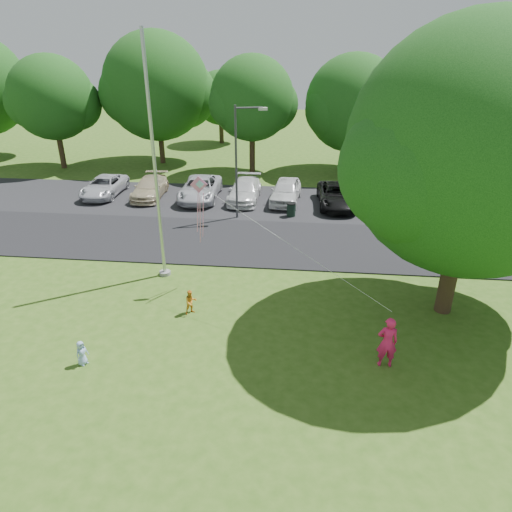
# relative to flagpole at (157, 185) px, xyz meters

# --- Properties ---
(ground) EXTENTS (120.00, 120.00, 0.00)m
(ground) POSITION_rel_flagpole_xyz_m (3.50, -5.00, -4.17)
(ground) COLOR #335716
(ground) RESTS_ON ground
(park_road) EXTENTS (60.00, 6.00, 0.06)m
(park_road) POSITION_rel_flagpole_xyz_m (3.50, 4.00, -4.14)
(park_road) COLOR black
(park_road) RESTS_ON ground
(parking_strip) EXTENTS (42.00, 7.00, 0.06)m
(parking_strip) POSITION_rel_flagpole_xyz_m (3.50, 10.50, -4.14)
(parking_strip) COLOR black
(parking_strip) RESTS_ON ground
(flagpole) EXTENTS (0.50, 0.50, 10.00)m
(flagpole) POSITION_rel_flagpole_xyz_m (0.00, 0.00, 0.00)
(flagpole) COLOR #B7BABF
(flagpole) RESTS_ON ground
(street_lamp) EXTENTS (1.78, 0.62, 6.43)m
(street_lamp) POSITION_rel_flagpole_xyz_m (2.45, 7.52, -0.31)
(street_lamp) COLOR #3F3F44
(street_lamp) RESTS_ON ground
(trash_can) EXTENTS (0.55, 0.55, 0.87)m
(trash_can) POSITION_rel_flagpole_xyz_m (5.36, 8.00, -3.73)
(trash_can) COLOR black
(trash_can) RESTS_ON ground
(big_tree) EXTENTS (9.27, 8.61, 10.56)m
(big_tree) POSITION_rel_flagpole_xyz_m (11.51, -1.87, 1.88)
(big_tree) COLOR #332316
(big_tree) RESTS_ON ground
(tree_row) EXTENTS (64.35, 11.94, 10.88)m
(tree_row) POSITION_rel_flagpole_xyz_m (5.09, 19.23, 1.55)
(tree_row) COLOR #332316
(tree_row) RESTS_ON ground
(horizon_trees) EXTENTS (77.46, 7.20, 7.02)m
(horizon_trees) POSITION_rel_flagpole_xyz_m (7.56, 28.88, 0.14)
(horizon_trees) COLOR #332316
(horizon_trees) RESTS_ON ground
(parked_cars) EXTENTS (23.90, 5.55, 1.48)m
(parked_cars) POSITION_rel_flagpole_xyz_m (4.07, 10.51, -3.43)
(parked_cars) COLOR silver
(parked_cars) RESTS_ON ground
(woman) EXTENTS (0.67, 0.46, 1.80)m
(woman) POSITION_rel_flagpole_xyz_m (8.86, -5.42, -3.27)
(woman) COLOR #EC1F5F
(woman) RESTS_ON ground
(child_yellow) EXTENTS (0.60, 0.58, 0.98)m
(child_yellow) POSITION_rel_flagpole_xyz_m (1.93, -3.01, -3.68)
(child_yellow) COLOR orange
(child_yellow) RESTS_ON ground
(child_blue) EXTENTS (0.43, 0.50, 0.87)m
(child_blue) POSITION_rel_flagpole_xyz_m (-0.85, -6.39, -3.73)
(child_blue) COLOR #97B4E8
(child_blue) RESTS_ON ground
(kite) EXTENTS (7.25, 4.93, 2.90)m
(kite) POSITION_rel_flagpole_xyz_m (2.12, -0.89, -0.16)
(kite) COLOR pink
(kite) RESTS_ON ground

